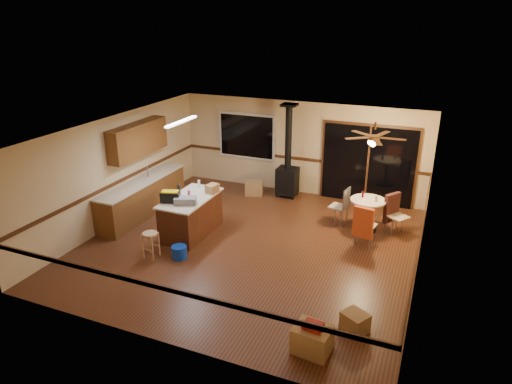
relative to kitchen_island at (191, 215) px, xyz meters
The scene contains 35 objects.
floor 1.57m from the kitchen_island, ahead, with size 7.00×7.00×0.00m, color #4B2614.
ceiling 2.62m from the kitchen_island, ahead, with size 7.00×7.00×0.00m, color silver.
wall_back 3.90m from the kitchen_island, 66.80° to the left, with size 7.00×7.00×0.00m, color #CEB282.
wall_front 3.90m from the kitchen_island, 66.80° to the right, with size 7.00×7.00×0.00m, color #CEB282.
wall_left 2.17m from the kitchen_island, behind, with size 7.00×7.00×0.00m, color #CEB282.
wall_right 5.07m from the kitchen_island, ahead, with size 7.00×7.00×0.00m, color #CEB282.
chair_rail 1.60m from the kitchen_island, ahead, with size 7.00×7.00×0.08m, color #402210, non-canonical shape.
window 3.61m from the kitchen_island, 91.66° to the left, with size 1.72×0.10×1.32m, color black.
sliding_door 4.88m from the kitchen_island, 45.42° to the left, with size 2.52×0.10×2.10m, color black.
lower_cabinets 1.77m from the kitchen_island, 163.61° to the left, with size 0.60×3.00×0.86m, color brown.
countertop 1.82m from the kitchen_island, 163.61° to the left, with size 0.64×3.04×0.04m, color beige.
upper_cabinets 2.43m from the kitchen_island, 159.02° to the left, with size 0.35×2.00×0.80m, color brown.
kitchen_island is the anchor object (origin of this frame).
wood_stove 3.33m from the kitchen_island, 66.91° to the left, with size 0.55×0.50×2.52m.
ceiling_fan 4.47m from the kitchen_island, 24.78° to the left, with size 0.24×0.24×0.55m.
fluorescent_strip 2.15m from the kitchen_island, 135.00° to the left, with size 0.10×1.20×0.04m, color white.
toolbox_grey 0.64m from the kitchen_island, 75.56° to the right, with size 0.48×0.26×0.15m, color slate.
toolbox_black 0.74m from the kitchen_island, 124.22° to the right, with size 0.42×0.22×0.23m, color black.
toolbox_yellow_lid 0.84m from the kitchen_island, 124.22° to the right, with size 0.36×0.19×0.03m, color gold.
box_on_island 0.79m from the kitchen_island, 55.91° to the left, with size 0.21×0.29×0.20m, color olive.
bottle_dark 0.66m from the kitchen_island, 169.94° to the left, with size 0.07×0.07×0.25m, color black.
bottle_pink 0.55m from the kitchen_island, 78.77° to the right, with size 0.06×0.06×0.20m, color #D84C8C.
bottle_white 0.84m from the kitchen_island, 100.83° to the left, with size 0.06×0.06×0.18m, color white.
bar_stool 1.33m from the kitchen_island, 99.66° to the right, with size 0.31×0.31×0.56m, color tan.
blue_bucket 1.21m from the kitchen_island, 72.92° to the right, with size 0.32×0.32×0.27m, color #0E39C4.
dining_table 4.11m from the kitchen_island, 24.78° to the left, with size 0.82×0.82×0.78m.
glass_red 4.03m from the kitchen_island, 26.97° to the left, with size 0.05×0.05×0.14m, color #590C14.
glass_cream 4.27m from the kitchen_island, 23.15° to the left, with size 0.06×0.06×0.14m, color beige.
chair_left 3.61m from the kitchen_island, 29.92° to the left, with size 0.47×0.46×0.51m.
chair_near 3.89m from the kitchen_island, 12.49° to the left, with size 0.50×0.53×0.70m.
chair_right 4.67m from the kitchen_island, 23.66° to the left, with size 0.62×0.61×0.70m.
box_under_window 2.84m from the kitchen_island, 81.85° to the left, with size 0.49×0.39×0.39m, color olive.
box_corner_a 4.65m from the kitchen_island, 36.92° to the right, with size 0.55×0.46×0.42m, color olive.
box_corner_b 4.70m from the kitchen_island, 26.02° to the right, with size 0.39×0.34×0.32m, color olive.
box_small_red 4.64m from the kitchen_island, 36.92° to the right, with size 0.28×0.24×0.08m, color maroon.
Camera 1 is at (3.57, -8.28, 4.81)m, focal length 32.00 mm.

